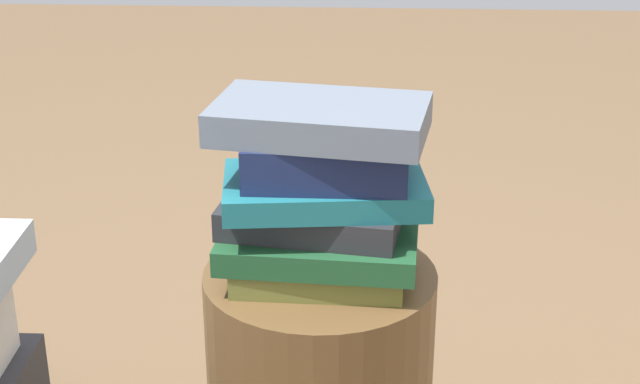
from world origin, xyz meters
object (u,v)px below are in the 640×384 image
Objects in this scene: book_olive at (317,264)px; book_slate at (319,119)px; book_teal at (325,189)px; book_forest at (321,241)px; book_navy at (326,157)px; book_charcoal at (313,212)px.

book_olive is 0.22m from book_slate.
book_olive is 0.12m from book_teal.
book_navy is (-0.01, -0.00, 0.13)m from book_forest.
book_navy reaches higher than book_charcoal.
book_teal is 0.11m from book_slate.
book_charcoal is at bearing -36.74° from book_forest.
book_olive is at bearing 25.37° from book_teal.
book_forest is 1.11× the size of book_charcoal.
book_teal is 0.05m from book_navy.
book_olive is 0.17m from book_navy.
book_forest is at bearing 147.88° from book_charcoal.
book_charcoal reaches higher than book_forest.
book_slate is (0.01, -0.00, 0.06)m from book_navy.
book_forest is 0.99× the size of book_teal.
book_forest is 0.19m from book_slate.
book_olive is at bearing 21.54° from book_forest.
book_navy is at bearing -155.75° from book_olive.
book_slate is (0.01, -0.00, 0.11)m from book_teal.
book_teal is (-0.00, -0.00, 0.08)m from book_forest.
book_charcoal is at bearing -60.47° from book_olive.
book_teal is (-0.02, 0.01, 0.04)m from book_charcoal.
book_slate is at bearing -104.39° from book_olive.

